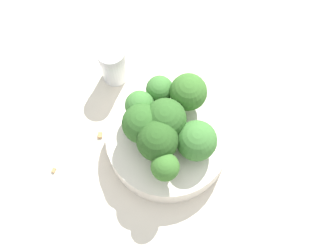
% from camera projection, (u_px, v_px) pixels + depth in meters
% --- Properties ---
extents(ground_plane, '(3.00, 3.00, 0.00)m').
position_uv_depth(ground_plane, '(168.00, 145.00, 0.63)').
color(ground_plane, beige).
extents(bowl, '(0.16, 0.16, 0.04)m').
position_uv_depth(bowl, '(168.00, 140.00, 0.62)').
color(bowl, silver).
rests_on(bowl, ground_plane).
extents(broccoli_floret_0, '(0.05, 0.05, 0.06)m').
position_uv_depth(broccoli_floret_0, '(165.00, 120.00, 0.57)').
color(broccoli_floret_0, '#8EB770').
rests_on(broccoli_floret_0, bowl).
extents(broccoli_floret_1, '(0.05, 0.05, 0.05)m').
position_uv_depth(broccoli_floret_1, '(197.00, 141.00, 0.57)').
color(broccoli_floret_1, '#7A9E5B').
rests_on(broccoli_floret_1, bowl).
extents(broccoli_floret_2, '(0.03, 0.03, 0.05)m').
position_uv_depth(broccoli_floret_2, '(165.00, 168.00, 0.55)').
color(broccoli_floret_2, '#84AD66').
rests_on(broccoli_floret_2, bowl).
extents(broccoli_floret_3, '(0.05, 0.05, 0.06)m').
position_uv_depth(broccoli_floret_3, '(142.00, 124.00, 0.57)').
color(broccoli_floret_3, '#84AD66').
rests_on(broccoli_floret_3, bowl).
extents(broccoli_floret_4, '(0.05, 0.05, 0.06)m').
position_uv_depth(broccoli_floret_4, '(188.00, 92.00, 0.58)').
color(broccoli_floret_4, '#7A9E5B').
rests_on(broccoli_floret_4, bowl).
extents(broccoli_floret_5, '(0.04, 0.04, 0.04)m').
position_uv_depth(broccoli_floret_5, '(160.00, 90.00, 0.60)').
color(broccoli_floret_5, '#8EB770').
rests_on(broccoli_floret_5, bowl).
extents(broccoli_floret_6, '(0.04, 0.04, 0.05)m').
position_uv_depth(broccoli_floret_6, '(140.00, 106.00, 0.58)').
color(broccoli_floret_6, '#7A9E5B').
rests_on(broccoli_floret_6, bowl).
extents(broccoli_floret_7, '(0.05, 0.05, 0.07)m').
position_uv_depth(broccoli_floret_7, '(157.00, 141.00, 0.55)').
color(broccoli_floret_7, '#8EB770').
rests_on(broccoli_floret_7, bowl).
extents(pepper_shaker, '(0.04, 0.04, 0.07)m').
position_uv_depth(pepper_shaker, '(113.00, 64.00, 0.64)').
color(pepper_shaker, silver).
rests_on(pepper_shaker, ground_plane).
extents(almond_crumb_0, '(0.01, 0.01, 0.01)m').
position_uv_depth(almond_crumb_0, '(100.00, 135.00, 0.63)').
color(almond_crumb_0, '#AD7F4C').
rests_on(almond_crumb_0, ground_plane).
extents(almond_crumb_1, '(0.01, 0.00, 0.01)m').
position_uv_depth(almond_crumb_1, '(54.00, 170.00, 0.62)').
color(almond_crumb_1, '#AD7F4C').
rests_on(almond_crumb_1, ground_plane).
extents(almond_crumb_2, '(0.01, 0.01, 0.01)m').
position_uv_depth(almond_crumb_2, '(193.00, 79.00, 0.67)').
color(almond_crumb_2, olive).
rests_on(almond_crumb_2, ground_plane).
extents(almond_crumb_3, '(0.01, 0.01, 0.01)m').
position_uv_depth(almond_crumb_3, '(161.00, 82.00, 0.66)').
color(almond_crumb_3, '#AD7F4C').
rests_on(almond_crumb_3, ground_plane).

